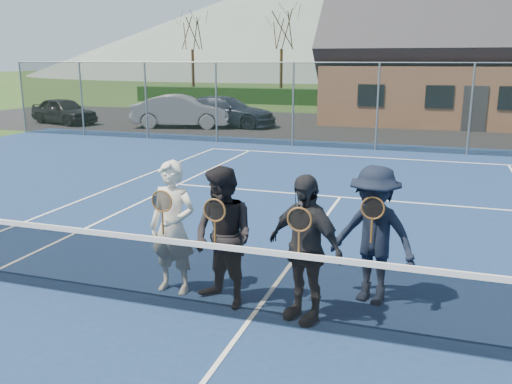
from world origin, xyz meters
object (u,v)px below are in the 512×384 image
(car_a, at_px, (64,111))
(player_b, at_px, (223,238))
(clubhouse, at_px, (487,41))
(player_d, at_px, (374,235))
(car_c, at_px, (226,112))
(player_c, at_px, (304,248))
(tennis_net, at_px, (249,281))
(car_b, at_px, (182,111))
(player_a, at_px, (173,227))

(car_a, bearing_deg, player_b, -120.58)
(clubhouse, relative_size, player_d, 8.67)
(car_a, height_order, clubhouse, clubhouse)
(car_a, height_order, car_c, car_c)
(player_c, relative_size, player_d, 1.00)
(tennis_net, height_order, player_d, player_d)
(car_b, relative_size, player_a, 2.54)
(car_a, distance_m, player_c, 23.12)
(player_c, bearing_deg, player_a, 172.83)
(player_a, bearing_deg, player_c, -7.17)
(car_a, distance_m, player_d, 23.12)
(car_a, xyz_separation_m, player_d, (16.86, -15.81, 0.28))
(player_c, bearing_deg, car_c, 114.28)
(car_c, relative_size, player_a, 2.70)
(car_b, bearing_deg, player_d, -160.53)
(car_c, xyz_separation_m, player_c, (8.16, -18.08, 0.22))
(tennis_net, relative_size, player_c, 6.49)
(tennis_net, relative_size, player_a, 6.49)
(player_b, bearing_deg, car_c, 111.51)
(car_c, relative_size, player_b, 2.70)
(tennis_net, distance_m, player_c, 0.77)
(clubhouse, bearing_deg, player_b, -100.69)
(player_c, bearing_deg, player_b, 176.90)
(tennis_net, bearing_deg, car_c, 112.36)
(player_c, bearing_deg, tennis_net, -153.17)
(tennis_net, height_order, player_c, player_c)
(player_a, bearing_deg, clubhouse, 77.37)
(car_b, bearing_deg, player_a, -168.03)
(player_c, distance_m, player_d, 1.04)
(player_b, xyz_separation_m, player_c, (1.05, -0.06, 0.00))
(clubhouse, bearing_deg, car_b, -153.53)
(player_b, relative_size, player_c, 1.00)
(car_c, distance_m, player_b, 19.37)
(car_c, bearing_deg, player_c, -153.02)
(player_b, relative_size, player_d, 1.00)
(car_b, height_order, tennis_net, car_b)
(car_b, bearing_deg, tennis_net, -165.41)
(player_d, bearing_deg, player_b, -158.73)
(car_c, distance_m, player_c, 19.84)
(car_b, height_order, clubhouse, clubhouse)
(player_c, bearing_deg, clubhouse, 81.82)
(player_a, relative_size, player_c, 1.00)
(car_c, relative_size, player_d, 2.70)
(car_a, xyz_separation_m, clubhouse, (19.55, 7.14, 3.35))
(tennis_net, bearing_deg, clubhouse, 80.54)
(car_b, height_order, player_d, player_d)
(tennis_net, relative_size, player_d, 6.49)
(player_b, bearing_deg, car_a, 132.43)
(car_c, height_order, tennis_net, car_c)
(clubhouse, relative_size, player_b, 8.67)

